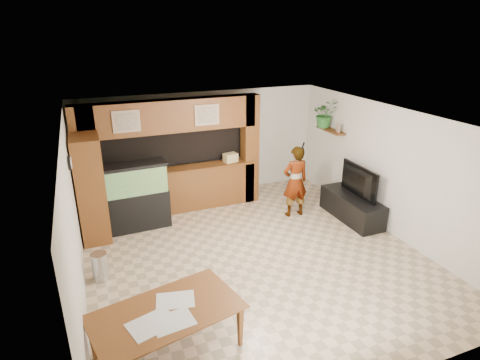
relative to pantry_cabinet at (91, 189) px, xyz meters
name	(u,v)px	position (x,y,z in m)	size (l,w,h in m)	color
floor	(254,255)	(2.70, -1.85, -1.06)	(6.50, 6.50, 0.00)	tan
ceiling	(256,120)	(2.70, -1.85, 1.54)	(6.50, 6.50, 0.00)	white
wall_back	(202,145)	(2.70, 1.40, 0.24)	(6.00, 6.00, 0.00)	beige
wall_left	(74,220)	(-0.30, -1.85, 0.24)	(6.50, 6.50, 0.00)	beige
wall_right	(390,171)	(5.70, -1.85, 0.24)	(6.50, 6.50, 0.00)	beige
partition	(169,155)	(1.75, 0.79, 0.25)	(4.20, 0.99, 2.60)	brown
wall_clock	(70,163)	(-0.27, -0.85, 0.84)	(0.05, 0.25, 0.25)	black
wall_shelf	(331,130)	(5.55, 0.10, 0.64)	(0.25, 0.90, 0.04)	brown
pantry_cabinet	(91,189)	(0.00, 0.00, 0.00)	(0.53, 0.87, 2.13)	brown
trash_can	(100,267)	(-0.03, -1.58, -0.81)	(0.27, 0.27, 0.50)	#B2B2B7
aquarium	(137,197)	(0.87, 0.10, -0.36)	(1.30, 0.49, 1.44)	black
tv_stand	(352,207)	(5.35, -1.24, -0.79)	(0.60, 1.64, 0.55)	black
television	(355,182)	(5.35, -1.24, -0.18)	(1.18, 0.16, 0.68)	black
photo_frame	(338,128)	(5.55, -0.19, 0.75)	(0.03, 0.15, 0.20)	tan
potted_plant	(325,114)	(5.52, 0.34, 0.99)	(0.60, 0.52, 0.67)	#296629
person	(295,182)	(4.24, -0.60, -0.25)	(0.60, 0.39, 1.63)	#8F794E
microphone	(303,146)	(4.29, -0.76, 0.62)	(0.04, 0.04, 0.17)	black
dining_table	(169,333)	(0.70, -3.67, -0.73)	(1.89, 1.05, 0.66)	brown
newspaper_a	(152,324)	(0.48, -3.81, -0.40)	(0.56, 0.41, 0.01)	silver
newspaper_b	(173,322)	(0.73, -3.86, -0.40)	(0.50, 0.37, 0.01)	silver
newspaper_c	(175,300)	(0.85, -3.47, -0.40)	(0.50, 0.36, 0.01)	silver
counter_box	(230,158)	(3.16, 0.60, 0.08)	(0.31, 0.21, 0.21)	tan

